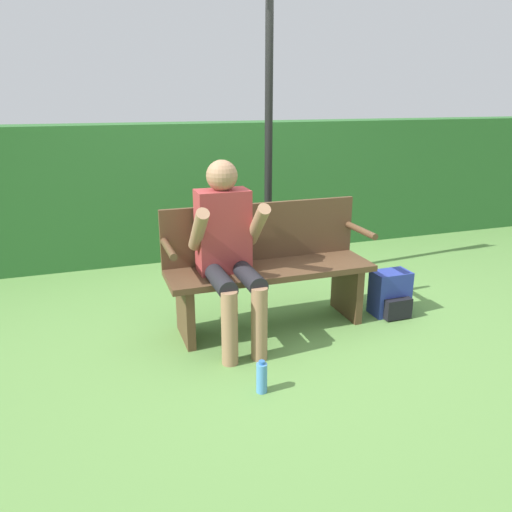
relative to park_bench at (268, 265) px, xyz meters
name	(u,v)px	position (x,y,z in m)	size (l,w,h in m)	color
ground_plane	(270,326)	(0.00, -0.06, -0.47)	(40.00, 40.00, 0.00)	#5B8942
hedge_back	(205,189)	(0.00, 2.00, 0.24)	(12.00, 0.48, 1.44)	#2D662D
park_bench	(268,265)	(0.00, 0.00, 0.00)	(1.56, 0.46, 0.93)	#513823
person_seated	(228,244)	(-0.35, -0.14, 0.24)	(0.51, 0.66, 1.29)	#993333
backpack	(391,294)	(1.00, -0.17, -0.30)	(0.30, 0.26, 0.36)	#283893
water_bottle	(262,377)	(-0.37, -0.90, -0.38)	(0.07, 0.07, 0.21)	#4C8CCC
signpost	(269,107)	(0.33, 0.88, 1.14)	(0.31, 0.09, 2.87)	black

